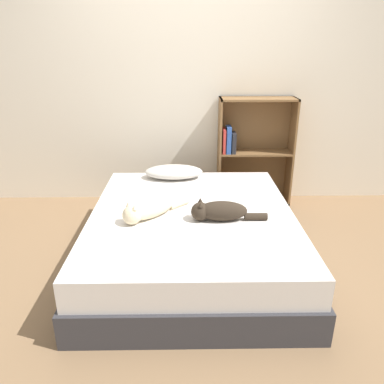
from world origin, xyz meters
TOP-DOWN VIEW (x-y plane):
  - ground_plane at (0.00, 0.00)m, footprint 8.00×8.00m
  - wall_back at (0.00, 1.34)m, footprint 8.00×0.06m
  - bed at (0.00, 0.00)m, footprint 1.53×1.82m
  - pillow at (-0.16, 0.74)m, footprint 0.53×0.28m
  - cat_light at (-0.32, -0.11)m, footprint 0.46×0.43m
  - cat_dark at (0.18, -0.15)m, footprint 0.54×0.15m
  - bookshelf at (0.63, 1.21)m, footprint 0.75×0.26m

SIDE VIEW (x-z plane):
  - ground_plane at x=0.00m, z-range 0.00..0.00m
  - bed at x=0.00m, z-range 0.00..0.42m
  - pillow at x=-0.16m, z-range 0.43..0.54m
  - cat_light at x=-0.32m, z-range 0.41..0.56m
  - cat_dark at x=0.18m, z-range 0.42..0.57m
  - bookshelf at x=0.63m, z-range 0.01..1.10m
  - wall_back at x=0.00m, z-range 0.00..2.50m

